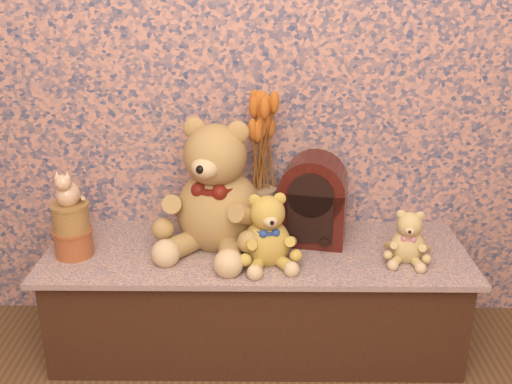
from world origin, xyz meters
TOP-DOWN VIEW (x-y plane):
  - display_shelf at (0.00, 1.25)m, footprint 1.50×0.52m
  - teddy_large at (-0.13, 1.30)m, footprint 0.53×0.58m
  - teddy_medium at (0.04, 1.16)m, footprint 0.26×0.29m
  - teddy_small at (0.52, 1.17)m, footprint 0.20×0.22m
  - cathedral_radio at (0.21, 1.33)m, footprint 0.27×0.21m
  - ceramic_vase at (0.02, 1.39)m, footprint 0.11×0.11m
  - dried_stalks at (0.02, 1.39)m, footprint 0.26×0.26m
  - biscuit_tin_lower at (-0.64, 1.20)m, footprint 0.17×0.17m
  - biscuit_tin_upper at (-0.64, 1.20)m, footprint 0.16×0.16m
  - cat_figurine at (-0.64, 1.20)m, footprint 0.10×0.11m

SIDE VIEW (x-z plane):
  - display_shelf at x=0.00m, z-range 0.00..0.40m
  - biscuit_tin_lower at x=-0.64m, z-range 0.40..0.49m
  - ceramic_vase at x=0.02m, z-range 0.40..0.58m
  - teddy_small at x=0.52m, z-range 0.40..0.60m
  - teddy_medium at x=0.04m, z-range 0.40..0.67m
  - biscuit_tin_upper at x=-0.64m, z-range 0.49..0.59m
  - cathedral_radio at x=0.21m, z-range 0.40..0.72m
  - teddy_large at x=-0.13m, z-range 0.40..0.90m
  - cat_figurine at x=-0.64m, z-range 0.59..0.72m
  - dried_stalks at x=0.02m, z-range 0.58..0.95m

